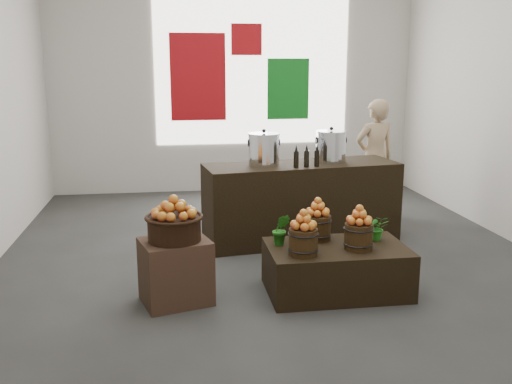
{
  "coord_description": "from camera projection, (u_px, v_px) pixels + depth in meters",
  "views": [
    {
      "loc": [
        -1.06,
        -6.03,
        2.13
      ],
      "look_at": [
        -0.22,
        -0.4,
        0.84
      ],
      "focal_mm": 40.0,
      "sensor_mm": 36.0,
      "label": 1
    }
  ],
  "objects": [
    {
      "name": "herb_garnish_left",
      "position": [
        281.0,
        229.0,
        5.35
      ],
      "size": [
        0.19,
        0.17,
        0.3
      ],
      "primitive_type": "imported",
      "rotation": [
        0.0,
        0.0,
        -0.22
      ],
      "color": "#1D6A16",
      "rests_on": "display_table"
    },
    {
      "name": "shopper",
      "position": [
        374.0,
        158.0,
        8.04
      ],
      "size": [
        0.66,
        0.49,
        1.64
      ],
      "primitive_type": "imported",
      "rotation": [
        0.0,
        0.0,
        3.32
      ],
      "color": "tan",
      "rests_on": "ground"
    },
    {
      "name": "stock_pot_left",
      "position": [
        264.0,
        150.0,
        6.65
      ],
      "size": [
        0.36,
        0.36,
        0.36
      ],
      "primitive_type": "cylinder",
      "color": "silver",
      "rests_on": "counter"
    },
    {
      "name": "counter",
      "position": [
        301.0,
        202.0,
        6.92
      ],
      "size": [
        2.4,
        1.04,
        0.95
      ],
      "primitive_type": "cube",
      "rotation": [
        0.0,
        0.0,
        0.13
      ],
      "color": "black",
      "rests_on": "ground"
    },
    {
      "name": "deco_red_upper",
      "position": [
        246.0,
        39.0,
        9.26
      ],
      "size": [
        0.5,
        0.04,
        0.5
      ],
      "primitive_type": "cube",
      "color": "#9B0B11",
      "rests_on": "back_wall"
    },
    {
      "name": "apples_in_bucket_rear",
      "position": [
        318.0,
        207.0,
        5.47
      ],
      "size": [
        0.2,
        0.2,
        0.17
      ],
      "primitive_type": null,
      "color": "#AB051F",
      "rests_on": "apple_bucket_rear"
    },
    {
      "name": "crate",
      "position": [
        176.0,
        271.0,
        5.13
      ],
      "size": [
        0.7,
        0.62,
        0.59
      ],
      "primitive_type": "cube",
      "rotation": [
        0.0,
        0.0,
        0.28
      ],
      "color": "#4E3224",
      "rests_on": "ground"
    },
    {
      "name": "stock_pot_center",
      "position": [
        331.0,
        147.0,
        6.87
      ],
      "size": [
        0.36,
        0.36,
        0.36
      ],
      "primitive_type": "cylinder",
      "color": "silver",
      "rests_on": "counter"
    },
    {
      "name": "back_wall",
      "position": [
        234.0,
        71.0,
        9.37
      ],
      "size": [
        6.0,
        0.04,
        4.0
      ],
      "primitive_type": "cube",
      "color": "beige",
      "rests_on": "ground"
    },
    {
      "name": "apples_in_bucket_front_right",
      "position": [
        359.0,
        215.0,
        5.19
      ],
      "size": [
        0.2,
        0.2,
        0.17
      ],
      "primitive_type": null,
      "color": "#AB051F",
      "rests_on": "apple_bucket_front_right"
    },
    {
      "name": "oil_cruets",
      "position": [
        309.0,
        156.0,
        6.57
      ],
      "size": [
        0.26,
        0.1,
        0.26
      ],
      "primitive_type": null,
      "rotation": [
        0.0,
        0.0,
        0.13
      ],
      "color": "black",
      "rests_on": "counter"
    },
    {
      "name": "apple_bucket_front_right",
      "position": [
        358.0,
        236.0,
        5.23
      ],
      "size": [
        0.26,
        0.26,
        0.24
      ],
      "primitive_type": "cylinder",
      "color": "#37240F",
      "rests_on": "display_table"
    },
    {
      "name": "ground",
      "position": [
        270.0,
        256.0,
        6.44
      ],
      "size": [
        7.0,
        7.0,
        0.0
      ],
      "primitive_type": "plane",
      "color": "#353533",
      "rests_on": "ground"
    },
    {
      "name": "apple_bucket_rear",
      "position": [
        317.0,
        227.0,
        5.52
      ],
      "size": [
        0.26,
        0.26,
        0.24
      ],
      "primitive_type": "cylinder",
      "color": "#37240F",
      "rests_on": "display_table"
    },
    {
      "name": "apples_in_basket",
      "position": [
        174.0,
        206.0,
        5.0
      ],
      "size": [
        0.37,
        0.37,
        0.2
      ],
      "primitive_type": null,
      "color": "#AB051F",
      "rests_on": "wicker_basket"
    },
    {
      "name": "apple_bucket_front_left",
      "position": [
        303.0,
        242.0,
        5.08
      ],
      "size": [
        0.26,
        0.26,
        0.24
      ],
      "primitive_type": "cylinder",
      "color": "#37240F",
      "rests_on": "display_table"
    },
    {
      "name": "deco_green_right",
      "position": [
        288.0,
        89.0,
        9.54
      ],
      "size": [
        0.7,
        0.04,
        1.0
      ],
      "primitive_type": "cube",
      "color": "#10691A",
      "rests_on": "back_wall"
    },
    {
      "name": "herb_garnish_right",
      "position": [
        377.0,
        228.0,
        5.5
      ],
      "size": [
        0.26,
        0.24,
        0.25
      ],
      "primitive_type": "imported",
      "rotation": [
        0.0,
        0.0,
        -0.24
      ],
      "color": "#1D6A16",
      "rests_on": "display_table"
    },
    {
      "name": "apples_in_bucket_front_left",
      "position": [
        304.0,
        219.0,
        5.03
      ],
      "size": [
        0.2,
        0.2,
        0.17
      ],
      "primitive_type": null,
      "color": "#AB051F",
      "rests_on": "apple_bucket_front_left"
    },
    {
      "name": "wicker_basket",
      "position": [
        174.0,
        229.0,
        5.04
      ],
      "size": [
        0.47,
        0.47,
        0.21
      ],
      "primitive_type": "cylinder",
      "color": "black",
      "rests_on": "crate"
    },
    {
      "name": "back_opening",
      "position": [
        253.0,
        71.0,
        9.39
      ],
      "size": [
        3.2,
        0.02,
        2.4
      ],
      "primitive_type": "cube",
      "color": "white",
      "rests_on": "back_wall"
    },
    {
      "name": "display_table",
      "position": [
        336.0,
        269.0,
        5.38
      ],
      "size": [
        1.3,
        0.8,
        0.45
      ],
      "primitive_type": "cube",
      "rotation": [
        0.0,
        0.0,
        0.0
      ],
      "color": "black",
      "rests_on": "ground"
    },
    {
      "name": "deco_red_left",
      "position": [
        198.0,
        77.0,
        9.28
      ],
      "size": [
        0.9,
        0.04,
        1.4
      ],
      "primitive_type": "cube",
      "color": "#9B0B11",
      "rests_on": "back_wall"
    }
  ]
}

